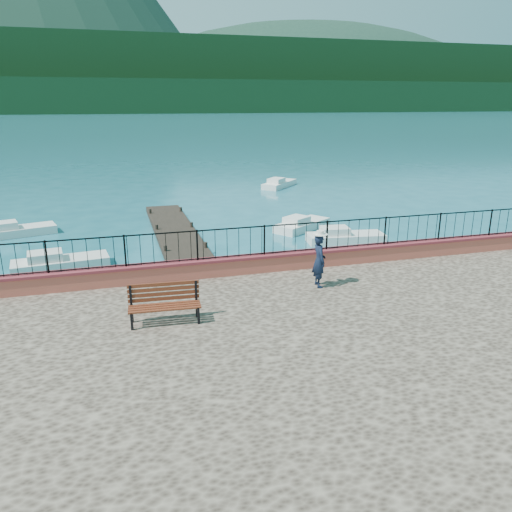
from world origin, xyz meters
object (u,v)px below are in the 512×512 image
park_bench (165,312)px  boat_1 (346,234)px  boat_2 (302,222)px  boat_0 (61,259)px  boat_5 (279,182)px  boat_3 (16,228)px  person (319,261)px

park_bench → boat_1: park_bench is taller
boat_2 → boat_1: bearing=-102.8°
boat_0 → boat_1: same height
park_bench → boat_5: size_ratio=0.46×
boat_3 → boat_5: 20.71m
boat_5 → park_bench: bearing=-160.7°
boat_1 → boat_2: (-1.10, 3.00, 0.00)m
boat_3 → park_bench: bearing=-84.3°
boat_1 → boat_0: bearing=-170.3°
boat_1 → boat_3: (-15.62, 5.81, 0.00)m
person → boat_3: person is taller
person → boat_0: size_ratio=0.43×
person → boat_5: bearing=-12.4°
person → boat_1: size_ratio=0.44×
boat_3 → person: bearing=-68.1°
boat_1 → boat_5: same height
boat_0 → boat_5: (15.15, 16.82, 0.00)m
boat_0 → boat_1: size_ratio=1.01×
boat_0 → boat_3: size_ratio=0.99×
boat_5 → boat_1: bearing=-143.6°
boat_2 → boat_3: size_ratio=0.91×
boat_0 → boat_2: bearing=8.8°
boat_5 → boat_2: bearing=-149.8°
person → boat_3: size_ratio=0.43×
boat_1 → boat_3: bearing=167.6°
boat_0 → boat_5: bearing=40.8°
boat_3 → boat_5: same height
person → boat_5: size_ratio=0.41×
boat_0 → boat_3: 6.75m
person → boat_2: (3.84, 11.15, -1.61)m
boat_2 → park_bench: bearing=-157.4°
boat_2 → boat_3: 14.79m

